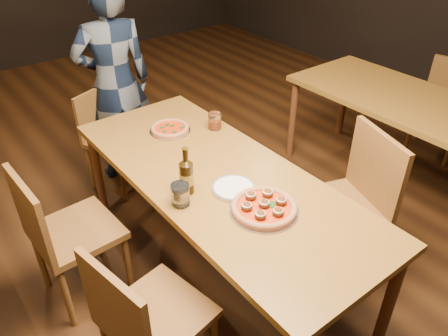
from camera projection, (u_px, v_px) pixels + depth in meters
ground at (219, 271)px, 2.79m from camera, size 9.00×9.00×0.00m
table_main at (218, 185)px, 2.41m from camera, size 0.80×2.00×0.75m
table_right at (423, 114)px, 3.14m from camera, size 0.80×2.00×0.75m
chair_main_nw at (157, 313)px, 1.97m from camera, size 0.49×0.49×0.91m
chair_main_sw at (76, 231)px, 2.42m from camera, size 0.46×0.46×0.93m
chair_main_e at (337, 208)px, 2.54m from camera, size 0.59×0.59×0.99m
chair_end at (117, 140)px, 3.36m from camera, size 0.50×0.50×0.82m
chair_nbr_right at (442, 109)px, 3.77m from camera, size 0.50×0.50×0.86m
pizza_meatball at (264, 207)px, 2.10m from camera, size 0.34×0.34×0.06m
pizza_margherita at (170, 129)px, 2.77m from camera, size 0.26×0.26×0.03m
plate_stack at (233, 188)px, 2.25m from camera, size 0.22×0.22×0.02m
beer_bottle at (187, 177)px, 2.19m from camera, size 0.07×0.07×0.26m
water_glass at (180, 195)px, 2.13m from camera, size 0.09×0.09×0.11m
amber_glass at (215, 121)px, 2.78m from camera, size 0.08×0.08×0.10m
diner at (114, 84)px, 3.31m from camera, size 0.65×0.50×1.59m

